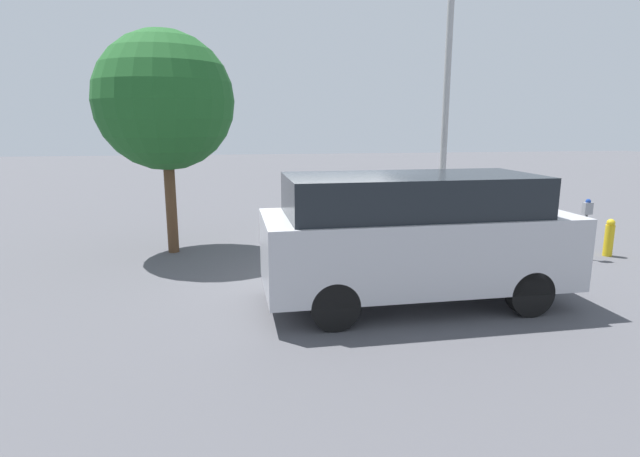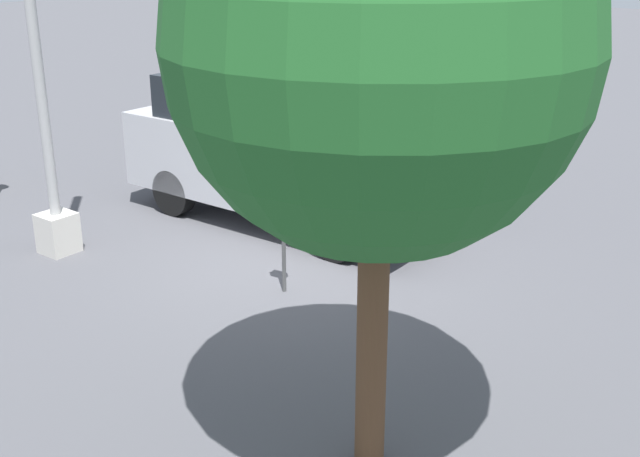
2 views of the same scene
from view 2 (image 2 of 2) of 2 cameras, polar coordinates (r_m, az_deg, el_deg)
ground_plane at (r=10.50m, az=-2.15°, el=-2.64°), size 80.00×80.00×0.00m
parking_meter_near at (r=9.38m, az=-2.64°, el=1.44°), size 0.21×0.12×1.44m
lamp_post at (r=11.00m, az=-18.96°, el=6.79°), size 0.44×0.44×5.85m
parked_van at (r=11.79m, az=-2.35°, el=5.90°), size 4.96×2.00×2.12m
street_tree at (r=5.60m, az=4.25°, el=12.79°), size 3.00×3.00×4.88m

